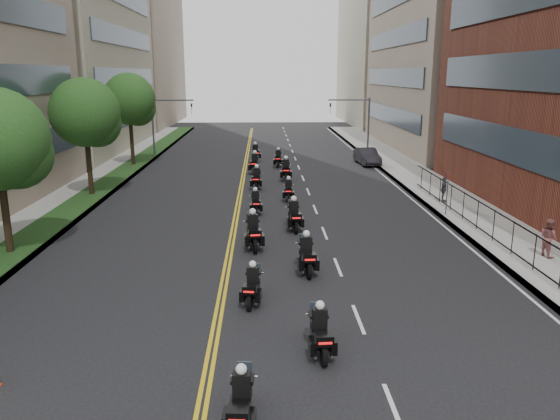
# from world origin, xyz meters

# --- Properties ---
(ground) EXTENTS (160.00, 160.00, 0.00)m
(ground) POSITION_xyz_m (0.00, 0.00, 0.00)
(ground) COLOR black
(ground) RESTS_ON ground
(sidewalk_right) EXTENTS (4.00, 90.00, 0.15)m
(sidewalk_right) POSITION_xyz_m (12.00, 25.00, 0.07)
(sidewalk_right) COLOR gray
(sidewalk_right) RESTS_ON ground
(sidewalk_left) EXTENTS (4.00, 90.00, 0.15)m
(sidewalk_left) POSITION_xyz_m (-12.00, 25.00, 0.07)
(sidewalk_left) COLOR gray
(sidewalk_left) RESTS_ON ground
(grass_strip) EXTENTS (2.00, 90.00, 0.04)m
(grass_strip) POSITION_xyz_m (-11.20, 25.00, 0.17)
(grass_strip) COLOR #1B3814
(grass_strip) RESTS_ON sidewalk_left
(building_right_tan) EXTENTS (15.11, 28.00, 30.00)m
(building_right_tan) POSITION_xyz_m (21.48, 48.00, 15.00)
(building_right_tan) COLOR gray
(building_right_tan) RESTS_ON ground
(building_right_far) EXTENTS (15.00, 28.00, 26.00)m
(building_right_far) POSITION_xyz_m (21.50, 78.00, 13.00)
(building_right_far) COLOR #ACA58A
(building_right_far) RESTS_ON ground
(building_left_far) EXTENTS (16.00, 28.00, 26.00)m
(building_left_far) POSITION_xyz_m (-22.00, 78.00, 13.00)
(building_left_far) COLOR gray
(building_left_far) RESTS_ON ground
(iron_fence) EXTENTS (0.05, 28.00, 1.50)m
(iron_fence) POSITION_xyz_m (11.00, 12.00, 0.90)
(iron_fence) COLOR black
(iron_fence) RESTS_ON sidewalk_right
(street_trees) EXTENTS (4.40, 38.40, 7.98)m
(street_trees) POSITION_xyz_m (-11.05, 18.61, 5.13)
(street_trees) COLOR #2F2215
(street_trees) RESTS_ON ground
(traffic_signal_right) EXTENTS (4.09, 0.20, 5.60)m
(traffic_signal_right) POSITION_xyz_m (9.54, 42.00, 3.70)
(traffic_signal_right) COLOR #3F3F44
(traffic_signal_right) RESTS_ON ground
(traffic_signal_left) EXTENTS (4.09, 0.20, 5.60)m
(traffic_signal_left) POSITION_xyz_m (-9.54, 42.00, 3.70)
(traffic_signal_left) COLOR #3F3F44
(traffic_signal_left) RESTS_ON ground
(motorcycle_0) EXTENTS (0.54, 2.08, 1.54)m
(motorcycle_0) POSITION_xyz_m (-0.45, -0.56, 0.61)
(motorcycle_0) COLOR black
(motorcycle_0) RESTS_ON ground
(motorcycle_1) EXTENTS (0.53, 2.16, 1.59)m
(motorcycle_1) POSITION_xyz_m (1.69, 2.75, 0.63)
(motorcycle_1) COLOR black
(motorcycle_1) RESTS_ON ground
(motorcycle_2) EXTENTS (0.62, 2.07, 1.53)m
(motorcycle_2) POSITION_xyz_m (-0.32, 6.44, 0.60)
(motorcycle_2) COLOR black
(motorcycle_2) RESTS_ON ground
(motorcycle_3) EXTENTS (0.59, 2.36, 1.74)m
(motorcycle_3) POSITION_xyz_m (1.83, 9.43, 0.69)
(motorcycle_3) COLOR black
(motorcycle_3) RESTS_ON ground
(motorcycle_4) EXTENTS (0.72, 2.53, 1.87)m
(motorcycle_4) POSITION_xyz_m (-0.38, 12.66, 0.74)
(motorcycle_4) COLOR black
(motorcycle_4) RESTS_ON ground
(motorcycle_5) EXTENTS (0.62, 2.40, 1.77)m
(motorcycle_5) POSITION_xyz_m (1.68, 15.69, 0.70)
(motorcycle_5) COLOR black
(motorcycle_5) RESTS_ON ground
(motorcycle_6) EXTENTS (0.53, 2.09, 1.54)m
(motorcycle_6) POSITION_xyz_m (-0.34, 19.12, 0.61)
(motorcycle_6) COLOR black
(motorcycle_6) RESTS_ON ground
(motorcycle_7) EXTENTS (0.53, 2.13, 1.57)m
(motorcycle_7) POSITION_xyz_m (1.72, 22.41, 0.62)
(motorcycle_7) COLOR black
(motorcycle_7) RESTS_ON ground
(motorcycle_8) EXTENTS (0.59, 2.35, 1.74)m
(motorcycle_8) POSITION_xyz_m (-0.34, 26.01, 0.69)
(motorcycle_8) COLOR black
(motorcycle_8) RESTS_ON ground
(motorcycle_9) EXTENTS (0.59, 2.52, 1.86)m
(motorcycle_9) POSITION_xyz_m (1.84, 29.19, 0.73)
(motorcycle_9) COLOR black
(motorcycle_9) RESTS_ON ground
(motorcycle_10) EXTENTS (0.69, 2.52, 1.86)m
(motorcycle_10) POSITION_xyz_m (-0.56, 32.30, 0.73)
(motorcycle_10) COLOR black
(motorcycle_10) RESTS_ON ground
(motorcycle_11) EXTENTS (0.59, 2.29, 1.69)m
(motorcycle_11) POSITION_xyz_m (1.44, 35.37, 0.67)
(motorcycle_11) COLOR black
(motorcycle_11) RESTS_ON ground
(motorcycle_12) EXTENTS (0.69, 2.40, 1.77)m
(motorcycle_12) POSITION_xyz_m (-0.56, 38.70, 0.70)
(motorcycle_12) COLOR black
(motorcycle_12) RESTS_ON ground
(parked_sedan) EXTENTS (1.87, 4.49, 1.44)m
(parked_sedan) POSITION_xyz_m (9.40, 36.41, 0.72)
(parked_sedan) COLOR black
(parked_sedan) RESTS_ON ground
(pedestrian_b) EXTENTS (0.80, 0.93, 1.67)m
(pedestrian_b) POSITION_xyz_m (12.43, 10.67, 0.99)
(pedestrian_b) COLOR #894E4A
(pedestrian_b) RESTS_ON sidewalk_right
(pedestrian_c) EXTENTS (0.65, 0.99, 1.56)m
(pedestrian_c) POSITION_xyz_m (11.26, 21.10, 0.93)
(pedestrian_c) COLOR #3C3B43
(pedestrian_c) RESTS_ON sidewalk_right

